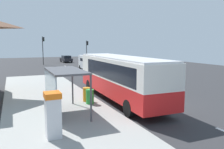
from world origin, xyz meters
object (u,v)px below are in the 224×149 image
Objects in this scene: recycling_bin_orange at (87,94)px; traffic_light_far_side at (43,46)px; bus at (120,75)px; ticket_machine at (53,114)px; bus_shelter at (60,80)px; recycling_bin_green at (90,97)px; white_van at (90,62)px; traffic_light_near_side at (87,48)px; sedan_near at (66,59)px.

recycling_bin_orange is 0.17× the size of traffic_light_far_side.
ticket_machine is at bearing -136.90° from bus.
bus is at bearing 24.67° from bus_shelter.
bus_shelter is (-2.21, -1.49, 1.44)m from recycling_bin_green.
ticket_machine is (-9.53, -24.17, -0.17)m from white_van.
bus_shelter reaches higher than recycling_bin_orange.
white_van is 25.98m from ticket_machine.
recycling_bin_green is 32.20m from traffic_light_far_side.
recycling_bin_green and recycling_bin_orange have the same top height.
traffic_light_far_side reaches higher than ticket_machine.
recycling_bin_orange is (0.00, 0.70, 0.00)m from recycling_bin_green.
bus is 2.10× the size of white_van.
recycling_bin_orange is 32.15m from traffic_light_near_side.
sedan_near is 4.72× the size of recycling_bin_orange.
ticket_machine reaches higher than recycling_bin_orange.
recycling_bin_green is 0.17× the size of traffic_light_far_side.
white_van is 1.11× the size of traffic_light_near_side.
white_van is at bearing -105.81° from traffic_light_near_side.
traffic_light_near_side is at bearing 74.19° from white_van.
recycling_bin_orange is 0.24× the size of bus_shelter.
recycling_bin_orange is 31.51m from traffic_light_far_side.
bus_shelter reaches higher than sedan_near.
bus is 5.18m from bus_shelter.
bus reaches higher than recycling_bin_orange.
recycling_bin_orange is (3.13, 5.29, -0.52)m from ticket_machine.
recycling_bin_orange is 0.20× the size of traffic_light_near_side.
bus_shelter reaches higher than recycling_bin_green.
traffic_light_near_side is 8.66m from traffic_light_far_side.
bus_shelter is at bearing -135.27° from recycling_bin_orange.
traffic_light_far_side is at bearing 92.54° from bus.
ticket_machine is at bearing -96.57° from traffic_light_far_side.
bus reaches higher than recycling_bin_green.
recycling_bin_orange is 3.43m from bus_shelter.
traffic_light_near_side is (3.20, -5.34, 2.37)m from sedan_near.
sedan_near is at bearing 77.11° from bus_shelter.
traffic_light_far_side is at bearing 83.43° from ticket_machine.
bus is at bearing -103.27° from traffic_light_near_side.
white_van is at bearing 68.49° from ticket_machine.
bus is at bearing -0.75° from recycling_bin_orange.
recycling_bin_orange is (-6.50, -35.89, -0.14)m from sedan_near.
recycling_bin_green is 0.70m from recycling_bin_orange.
white_van is 12.26m from traffic_light_near_side.
sedan_near is 4.72× the size of recycling_bin_green.
bus_shelter is (-4.70, -2.16, 0.25)m from bus.
white_van is 0.96× the size of traffic_light_far_side.
sedan_near reaches higher than recycling_bin_green.
traffic_light_far_side is (-8.61, 0.80, 0.46)m from traffic_light_near_side.
recycling_bin_orange is at bearing -100.27° from sedan_near.
sedan_near is at bearing 120.91° from traffic_light_near_side.
white_van is 19.95m from recycling_bin_orange.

